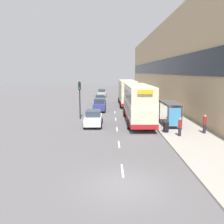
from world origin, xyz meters
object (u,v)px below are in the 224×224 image
at_px(pedestrian_at_shelter, 205,124).
at_px(traffic_light_far_kerb, 80,94).
at_px(double_decker_bus_near, 138,103).
at_px(car_2, 102,93).
at_px(car_0, 99,105).
at_px(litter_bin, 166,127).
at_px(car_1, 100,100).
at_px(double_decker_bus_ahead, 127,92).
at_px(pedestrian_3, 180,127).
at_px(pedestrian_1, 179,116).
at_px(pedestrian_2, 169,111).
at_px(bus_shelter, 173,110).
at_px(car_3, 93,118).

height_order(pedestrian_at_shelter, traffic_light_far_kerb, traffic_light_far_kerb).
xyz_separation_m(double_decker_bus_near, car_2, (-5.05, 30.22, -1.40)).
bearing_deg(car_0, litter_bin, 116.16).
relative_size(car_0, litter_bin, 4.33).
bearing_deg(traffic_light_far_kerb, pedestrian_at_shelter, -32.86).
height_order(litter_bin, traffic_light_far_kerb, traffic_light_far_kerb).
bearing_deg(car_1, double_decker_bus_ahead, 166.91).
bearing_deg(pedestrian_3, car_2, 102.24).
height_order(double_decker_bus_ahead, car_0, double_decker_bus_ahead).
bearing_deg(pedestrian_1, litter_bin, -122.07).
bearing_deg(pedestrian_2, car_1, 120.78).
xyz_separation_m(bus_shelter, pedestrian_3, (-0.33, -4.07, -0.90)).
bearing_deg(pedestrian_2, pedestrian_at_shelter, -77.95).
bearing_deg(double_decker_bus_ahead, pedestrian_1, -75.80).
xyz_separation_m(car_0, car_2, (-0.31, 21.64, -0.02)).
bearing_deg(car_0, traffic_light_far_kerb, 71.37).
bearing_deg(bus_shelter, car_2, 104.25).
height_order(double_decker_bus_near, litter_bin, double_decker_bus_near).
bearing_deg(car_1, car_0, 91.24).
relative_size(car_3, pedestrian_at_shelter, 2.49).
relative_size(car_3, pedestrian_1, 2.43).
relative_size(pedestrian_1, traffic_light_far_kerb, 0.38).
relative_size(car_0, car_1, 1.15).
height_order(car_0, pedestrian_2, pedestrian_2).
bearing_deg(pedestrian_at_shelter, pedestrian_3, -158.90).
bearing_deg(car_2, car_1, 90.59).
xyz_separation_m(car_3, pedestrian_3, (7.93, -4.98, 0.14)).
height_order(car_3, pedestrian_3, pedestrian_3).
bearing_deg(double_decker_bus_ahead, car_0, -124.29).
distance_m(pedestrian_at_shelter, pedestrian_1, 4.06).
xyz_separation_m(car_1, pedestrian_3, (7.87, -23.14, 0.14)).
distance_m(double_decker_bus_near, car_0, 9.91).
bearing_deg(car_2, bus_shelter, 104.25).
xyz_separation_m(bus_shelter, double_decker_bus_near, (-3.30, 2.66, 0.41)).
bearing_deg(pedestrian_1, car_3, 179.02).
height_order(bus_shelter, pedestrian_at_shelter, bus_shelter).
bearing_deg(double_decker_bus_near, double_decker_bus_ahead, 90.62).
distance_m(car_0, pedestrian_at_shelter, 17.63).
bearing_deg(car_0, car_2, -89.18).
height_order(car_2, traffic_light_far_kerb, traffic_light_far_kerb).
xyz_separation_m(car_1, car_3, (-0.06, -18.16, -0.01)).
xyz_separation_m(double_decker_bus_ahead, pedestrian_1, (4.36, -17.22, -1.25)).
distance_m(double_decker_bus_near, pedestrian_1, 4.77).
relative_size(pedestrian_2, pedestrian_3, 1.12).
xyz_separation_m(double_decker_bus_ahead, car_3, (-4.81, -17.06, -1.45)).
relative_size(car_1, traffic_light_far_kerb, 0.86).
xyz_separation_m(car_3, litter_bin, (7.05, -3.53, -0.16)).
bearing_deg(pedestrian_at_shelter, traffic_light_far_kerb, 147.14).
xyz_separation_m(car_2, pedestrian_at_shelter, (10.58, -35.97, 0.14)).
bearing_deg(bus_shelter, double_decker_bus_ahead, 100.91).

